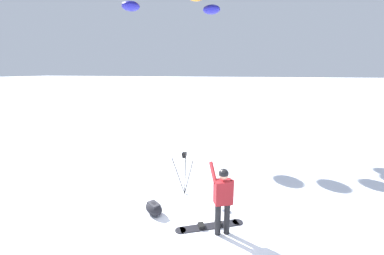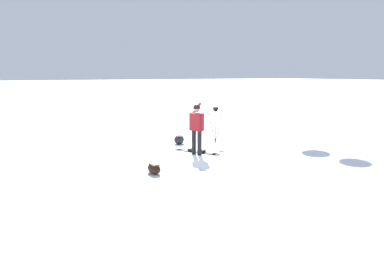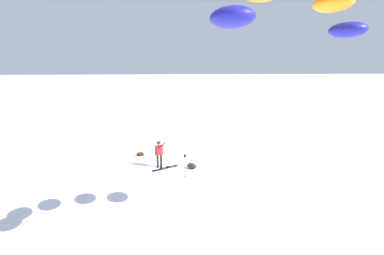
# 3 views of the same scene
# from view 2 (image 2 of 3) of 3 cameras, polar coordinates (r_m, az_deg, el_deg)

# --- Properties ---
(ground_plane) EXTENTS (300.00, 300.00, 0.00)m
(ground_plane) POSITION_cam_2_polar(r_m,az_deg,el_deg) (11.78, -2.34, -4.17)
(ground_plane) COLOR white
(snowboarder) EXTENTS (0.65, 0.59, 1.66)m
(snowboarder) POSITION_cam_2_polar(r_m,az_deg,el_deg) (11.46, 0.78, 0.51)
(snowboarder) COLOR black
(snowboarder) RESTS_ON ground_plane
(snowboard) EXTENTS (1.57, 0.96, 0.10)m
(snowboard) POSITION_cam_2_polar(r_m,az_deg,el_deg) (12.00, 0.74, -3.80)
(snowboard) COLOR black
(snowboard) RESTS_ON ground_plane
(gear_bag_large) EXTENTS (0.55, 0.28, 0.25)m
(gear_bag_large) POSITION_cam_2_polar(r_m,az_deg,el_deg) (9.51, -6.03, -6.45)
(gear_bag_large) COLOR black
(gear_bag_large) RESTS_ON ground_plane
(camera_tripod) EXTENTS (0.70, 0.59, 1.35)m
(camera_tripod) POSITION_cam_2_polar(r_m,az_deg,el_deg) (13.54, 3.74, 1.61)
(camera_tripod) COLOR #262628
(camera_tripod) RESTS_ON ground_plane
(gear_bag_small) EXTENTS (0.71, 0.65, 0.33)m
(gear_bag_small) POSITION_cam_2_polar(r_m,az_deg,el_deg) (13.39, -2.05, -1.88)
(gear_bag_small) COLOR black
(gear_bag_small) RESTS_ON ground_plane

